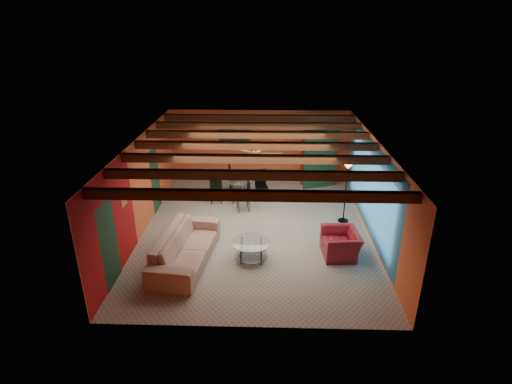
{
  "coord_description": "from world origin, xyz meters",
  "views": [
    {
      "loc": [
        0.32,
        -10.38,
        5.69
      ],
      "look_at": [
        0.0,
        0.2,
        1.15
      ],
      "focal_mm": 28.4,
      "sensor_mm": 36.0,
      "label": 1
    }
  ],
  "objects_px": {
    "floor_lamp": "(346,192)",
    "sofa": "(186,247)",
    "dining_table": "(239,187)",
    "armoire": "(319,158)",
    "vase": "(238,170)",
    "armchair": "(341,243)",
    "potted_plant": "(321,124)",
    "coffee_table": "(251,250)"
  },
  "relations": [
    {
      "from": "coffee_table",
      "to": "vase",
      "type": "height_order",
      "value": "vase"
    },
    {
      "from": "dining_table",
      "to": "floor_lamp",
      "type": "bearing_deg",
      "value": -23.49
    },
    {
      "from": "coffee_table",
      "to": "floor_lamp",
      "type": "bearing_deg",
      "value": 39.21
    },
    {
      "from": "coffee_table",
      "to": "potted_plant",
      "type": "xyz_separation_m",
      "value": [
        2.27,
        5.2,
        2.03
      ]
    },
    {
      "from": "sofa",
      "to": "dining_table",
      "type": "relative_size",
      "value": 1.46
    },
    {
      "from": "dining_table",
      "to": "potted_plant",
      "type": "relative_size",
      "value": 4.27
    },
    {
      "from": "coffee_table",
      "to": "dining_table",
      "type": "relative_size",
      "value": 0.52
    },
    {
      "from": "vase",
      "to": "sofa",
      "type": "bearing_deg",
      "value": -105.76
    },
    {
      "from": "floor_lamp",
      "to": "potted_plant",
      "type": "distance_m",
      "value": 3.29
    },
    {
      "from": "armoire",
      "to": "floor_lamp",
      "type": "xyz_separation_m",
      "value": [
        0.45,
        -2.98,
        -0.07
      ]
    },
    {
      "from": "armchair",
      "to": "coffee_table",
      "type": "distance_m",
      "value": 2.33
    },
    {
      "from": "armoire",
      "to": "floor_lamp",
      "type": "bearing_deg",
      "value": -100.11
    },
    {
      "from": "vase",
      "to": "armchair",
      "type": "bearing_deg",
      "value": -49.47
    },
    {
      "from": "floor_lamp",
      "to": "potted_plant",
      "type": "xyz_separation_m",
      "value": [
        -0.45,
        2.98,
        1.33
      ]
    },
    {
      "from": "armchair",
      "to": "armoire",
      "type": "relative_size",
      "value": 0.5
    },
    {
      "from": "coffee_table",
      "to": "armoire",
      "type": "xyz_separation_m",
      "value": [
        2.27,
        5.2,
        0.78
      ]
    },
    {
      "from": "potted_plant",
      "to": "sofa",
      "type": "bearing_deg",
      "value": -126.19
    },
    {
      "from": "floor_lamp",
      "to": "potted_plant",
      "type": "relative_size",
      "value": 4.22
    },
    {
      "from": "coffee_table",
      "to": "armoire",
      "type": "relative_size",
      "value": 0.49
    },
    {
      "from": "armoire",
      "to": "vase",
      "type": "relative_size",
      "value": 10.33
    },
    {
      "from": "coffee_table",
      "to": "dining_table",
      "type": "xyz_separation_m",
      "value": [
        -0.57,
        3.65,
        0.25
      ]
    },
    {
      "from": "armchair",
      "to": "armoire",
      "type": "height_order",
      "value": "armoire"
    },
    {
      "from": "armchair",
      "to": "vase",
      "type": "distance_m",
      "value": 4.5
    },
    {
      "from": "armchair",
      "to": "dining_table",
      "type": "relative_size",
      "value": 0.53
    },
    {
      "from": "armchair",
      "to": "vase",
      "type": "height_order",
      "value": "vase"
    },
    {
      "from": "coffee_table",
      "to": "floor_lamp",
      "type": "height_order",
      "value": "floor_lamp"
    },
    {
      "from": "armoire",
      "to": "vase",
      "type": "xyz_separation_m",
      "value": [
        -2.84,
        -1.55,
        0.08
      ]
    },
    {
      "from": "floor_lamp",
      "to": "vase",
      "type": "height_order",
      "value": "floor_lamp"
    },
    {
      "from": "sofa",
      "to": "armoire",
      "type": "height_order",
      "value": "armoire"
    },
    {
      "from": "coffee_table",
      "to": "armoire",
      "type": "distance_m",
      "value": 5.73
    },
    {
      "from": "floor_lamp",
      "to": "sofa",
      "type": "bearing_deg",
      "value": -151.52
    },
    {
      "from": "sofa",
      "to": "vase",
      "type": "relative_size",
      "value": 14.19
    },
    {
      "from": "floor_lamp",
      "to": "armoire",
      "type": "bearing_deg",
      "value": 98.58
    },
    {
      "from": "sofa",
      "to": "armchair",
      "type": "bearing_deg",
      "value": -76.99
    },
    {
      "from": "sofa",
      "to": "dining_table",
      "type": "bearing_deg",
      "value": -8.93
    },
    {
      "from": "potted_plant",
      "to": "vase",
      "type": "bearing_deg",
      "value": -151.36
    },
    {
      "from": "sofa",
      "to": "vase",
      "type": "bearing_deg",
      "value": -8.93
    },
    {
      "from": "dining_table",
      "to": "vase",
      "type": "relative_size",
      "value": 9.74
    },
    {
      "from": "armchair",
      "to": "armoire",
      "type": "distance_m",
      "value": 4.97
    },
    {
      "from": "armchair",
      "to": "floor_lamp",
      "type": "height_order",
      "value": "floor_lamp"
    },
    {
      "from": "armoire",
      "to": "vase",
      "type": "distance_m",
      "value": 3.24
    },
    {
      "from": "dining_table",
      "to": "floor_lamp",
      "type": "height_order",
      "value": "floor_lamp"
    }
  ]
}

